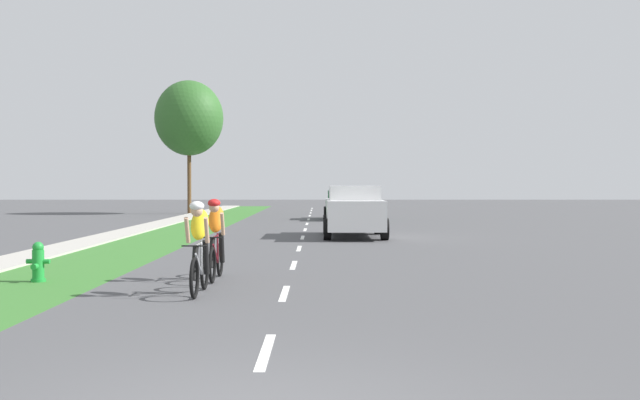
# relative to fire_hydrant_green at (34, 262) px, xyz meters

# --- Properties ---
(ground_plane) EXTENTS (120.00, 120.00, 0.00)m
(ground_plane) POSITION_rel_fire_hydrant_green_xyz_m (4.76, 11.77, -0.37)
(ground_plane) COLOR #4C4C4F
(grass_verge) EXTENTS (2.66, 70.00, 0.01)m
(grass_verge) POSITION_rel_fire_hydrant_green_xyz_m (0.00, 11.77, -0.37)
(grass_verge) COLOR #38722D
(grass_verge) RESTS_ON ground_plane
(sidewalk_concrete) EXTENTS (1.35, 70.00, 0.10)m
(sidewalk_concrete) POSITION_rel_fire_hydrant_green_xyz_m (-2.00, 11.77, -0.37)
(sidewalk_concrete) COLOR #B2ADA3
(sidewalk_concrete) RESTS_ON ground_plane
(lane_markings_center) EXTENTS (0.12, 53.49, 0.01)m
(lane_markings_center) POSITION_rel_fire_hydrant_green_xyz_m (4.76, 15.77, -0.37)
(lane_markings_center) COLOR white
(lane_markings_center) RESTS_ON ground_plane
(fire_hydrant_green) EXTENTS (0.44, 0.38, 0.76)m
(fire_hydrant_green) POSITION_rel_fire_hydrant_green_xyz_m (0.00, 0.00, 0.00)
(fire_hydrant_green) COLOR #1E8C33
(fire_hydrant_green) RESTS_ON ground_plane
(cyclist_lead) EXTENTS (0.42, 1.72, 1.58)m
(cyclist_lead) POSITION_rel_fire_hydrant_green_xyz_m (3.33, -1.57, 0.44)
(cyclist_lead) COLOR black
(cyclist_lead) RESTS_ON ground_plane
(cyclist_trailing) EXTENTS (0.42, 1.72, 1.58)m
(cyclist_trailing) POSITION_rel_fire_hydrant_green_xyz_m (3.34, 0.29, 0.44)
(cyclist_trailing) COLOR black
(cyclist_trailing) RESTS_ON ground_plane
(suv_white) EXTENTS (2.15, 4.70, 1.79)m
(suv_white) POSITION_rel_fire_hydrant_green_xyz_m (6.56, 11.78, 0.58)
(suv_white) COLOR silver
(suv_white) RESTS_ON ground_plane
(sedan_dark_green) EXTENTS (1.98, 4.30, 1.52)m
(sedan_dark_green) POSITION_rel_fire_hydrant_green_xyz_m (6.56, 24.35, 0.40)
(sedan_dark_green) COLOR #194C2D
(sedan_dark_green) RESTS_ON ground_plane
(street_tree_far) EXTENTS (4.22, 4.22, 8.26)m
(street_tree_far) POSITION_rel_fire_hydrant_green_xyz_m (-2.75, 31.45, 5.55)
(street_tree_far) COLOR brown
(street_tree_far) RESTS_ON ground_plane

